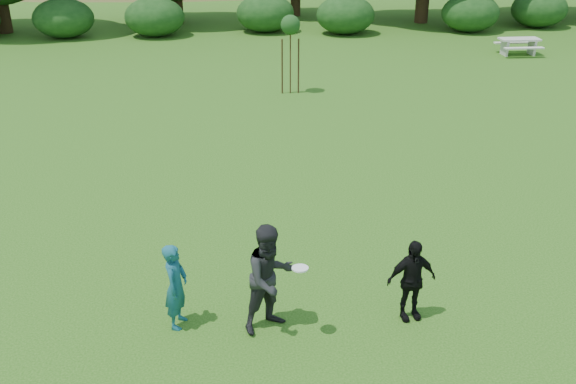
{
  "coord_description": "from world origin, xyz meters",
  "views": [
    {
      "loc": [
        -1.09,
        -8.99,
        6.67
      ],
      "look_at": [
        0.0,
        3.0,
        1.1
      ],
      "focal_mm": 40.0,
      "sensor_mm": 36.0,
      "label": 1
    }
  ],
  "objects_px": {
    "player_teal": "(176,286)",
    "sapling": "(290,27)",
    "player_black": "(411,280)",
    "picnic_table": "(519,44)",
    "player_grey": "(270,278)"
  },
  "relations": [
    {
      "from": "player_teal",
      "to": "sapling",
      "type": "bearing_deg",
      "value": 1.15
    },
    {
      "from": "player_grey",
      "to": "sapling",
      "type": "height_order",
      "value": "sapling"
    },
    {
      "from": "sapling",
      "to": "picnic_table",
      "type": "height_order",
      "value": "sapling"
    },
    {
      "from": "player_black",
      "to": "sapling",
      "type": "height_order",
      "value": "sapling"
    },
    {
      "from": "player_teal",
      "to": "player_black",
      "type": "bearing_deg",
      "value": -77.92
    },
    {
      "from": "player_teal",
      "to": "player_grey",
      "type": "height_order",
      "value": "player_grey"
    },
    {
      "from": "player_black",
      "to": "picnic_table",
      "type": "bearing_deg",
      "value": 52.65
    },
    {
      "from": "player_black",
      "to": "sapling",
      "type": "relative_size",
      "value": 0.53
    },
    {
      "from": "player_grey",
      "to": "player_black",
      "type": "height_order",
      "value": "player_grey"
    },
    {
      "from": "sapling",
      "to": "picnic_table",
      "type": "relative_size",
      "value": 1.58
    },
    {
      "from": "player_black",
      "to": "player_teal",
      "type": "bearing_deg",
      "value": 168.48
    },
    {
      "from": "picnic_table",
      "to": "player_teal",
      "type": "bearing_deg",
      "value": -126.49
    },
    {
      "from": "player_black",
      "to": "picnic_table",
      "type": "relative_size",
      "value": 0.83
    },
    {
      "from": "player_teal",
      "to": "player_black",
      "type": "height_order",
      "value": "player_teal"
    },
    {
      "from": "player_teal",
      "to": "sapling",
      "type": "height_order",
      "value": "sapling"
    }
  ]
}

